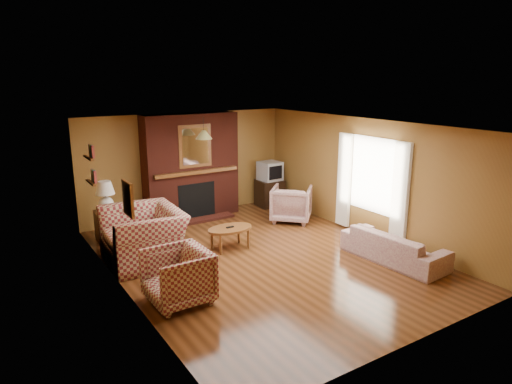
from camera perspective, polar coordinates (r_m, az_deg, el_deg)
floor at (r=8.36m, az=0.90°, el=-8.27°), size 6.50×6.50×0.00m
ceiling at (r=7.76m, az=0.97°, el=8.31°), size 6.50×6.50×0.00m
wall_back at (r=10.77m, az=-8.68°, el=3.40°), size 6.50×0.00×6.50m
wall_front at (r=5.69m, az=19.46°, el=-7.26°), size 6.50×0.00×6.50m
wall_left at (r=6.97m, az=-16.50°, el=-3.08°), size 0.00×6.50×6.50m
wall_right at (r=9.55m, az=13.54°, el=1.76°), size 0.00×6.50×6.50m
fireplace at (r=10.54m, az=-8.08°, el=3.08°), size 2.20×0.82×2.40m
window_right at (r=9.40m, az=14.18°, el=1.06°), size 0.10×1.85×2.00m
bookshelf at (r=8.67m, az=-19.94°, el=3.18°), size 0.09×0.55×0.71m
botanical_print at (r=6.60m, az=-15.69°, el=-0.82°), size 0.05×0.40×0.50m
pendant_light at (r=9.79m, az=-6.56°, el=7.13°), size 0.36×0.36×0.48m
plaid_loveseat at (r=8.33m, az=-13.91°, el=-5.33°), size 1.34×1.52×0.95m
plaid_armchair at (r=6.79m, az=-9.75°, el=-10.38°), size 0.90×0.87×0.80m
floral_sofa at (r=8.52m, az=16.87°, el=-6.49°), size 0.86×1.94×0.55m
floral_armchair at (r=10.36m, az=4.45°, el=-1.47°), size 1.22×1.22×0.80m
coffee_table at (r=8.69m, az=-3.27°, el=-4.79°), size 0.89×0.55×0.44m
side_table at (r=9.60m, az=-18.01°, el=-4.05°), size 0.48×0.48×0.61m
table_lamp at (r=9.42m, az=-18.31°, el=-0.32°), size 0.37×0.37×0.61m
tv_stand at (r=11.55m, az=1.72°, el=-0.10°), size 0.66×0.60×0.67m
crt_tv at (r=11.42m, az=1.76°, el=2.65°), size 0.53×0.53×0.47m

